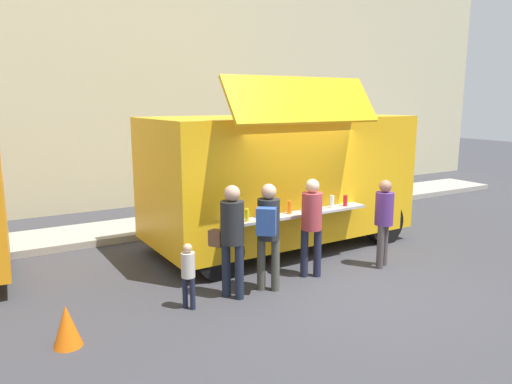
# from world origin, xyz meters

# --- Properties ---
(ground_plane) EXTENTS (60.00, 60.00, 0.00)m
(ground_plane) POSITION_xyz_m (0.00, 0.00, 0.00)
(ground_plane) COLOR #38383D
(curb_strip) EXTENTS (28.00, 1.60, 0.15)m
(curb_strip) POSITION_xyz_m (-3.67, 4.94, 0.07)
(curb_strip) COLOR #9E998E
(curb_strip) RESTS_ON ground
(building_behind) EXTENTS (32.00, 2.40, 9.57)m
(building_behind) POSITION_xyz_m (-2.67, 8.84, 4.78)
(building_behind) COLOR beige
(building_behind) RESTS_ON ground
(food_truck_main) EXTENTS (5.53, 3.19, 3.47)m
(food_truck_main) POSITION_xyz_m (0.33, 2.32, 1.50)
(food_truck_main) COLOR #F3AE15
(food_truck_main) RESTS_ON ground
(traffic_cone_orange) EXTENTS (0.36, 0.36, 0.55)m
(traffic_cone_orange) POSITION_xyz_m (-4.34, 0.05, 0.28)
(traffic_cone_orange) COLOR orange
(traffic_cone_orange) RESTS_ON ground
(trash_bin) EXTENTS (0.60, 0.60, 0.90)m
(trash_bin) POSITION_xyz_m (3.94, 4.64, 0.45)
(trash_bin) COLOR #2C5D38
(trash_bin) RESTS_ON ground
(customer_front_ordering) EXTENTS (0.36, 0.36, 1.75)m
(customer_front_ordering) POSITION_xyz_m (-0.22, 0.46, 1.04)
(customer_front_ordering) COLOR #1F2338
(customer_front_ordering) RESTS_ON ground
(customer_mid_with_backpack) EXTENTS (0.53, 0.56, 1.77)m
(customer_mid_with_backpack) POSITION_xyz_m (-1.22, 0.29, 1.08)
(customer_mid_with_backpack) COLOR #48483E
(customer_mid_with_backpack) RESTS_ON ground
(customer_rear_waiting) EXTENTS (0.46, 0.56, 1.80)m
(customer_rear_waiting) POSITION_xyz_m (-1.84, 0.36, 1.07)
(customer_rear_waiting) COLOR #1C2334
(customer_rear_waiting) RESTS_ON ground
(customer_extra_browsing) EXTENTS (0.33, 0.33, 1.64)m
(customer_extra_browsing) POSITION_xyz_m (1.24, 0.20, 0.98)
(customer_extra_browsing) COLOR #4C4443
(customer_extra_browsing) RESTS_ON ground
(child_near_queue) EXTENTS (0.21, 0.21, 1.01)m
(child_near_queue) POSITION_xyz_m (-2.59, 0.31, 0.60)
(child_near_queue) COLOR #1D2137
(child_near_queue) RESTS_ON ground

